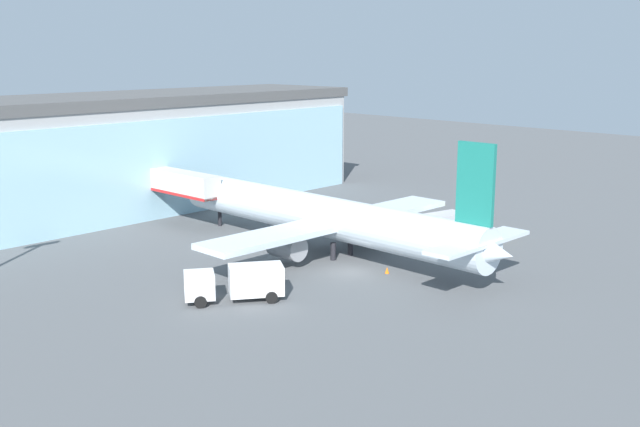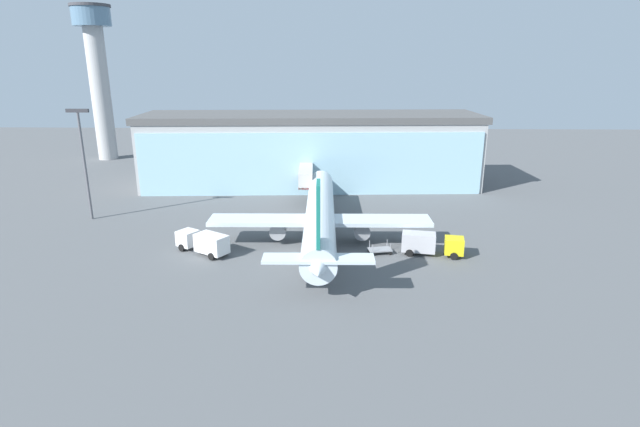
{
  "view_description": "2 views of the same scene",
  "coord_description": "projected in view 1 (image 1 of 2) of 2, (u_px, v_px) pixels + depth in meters",
  "views": [
    {
      "loc": [
        -44.23,
        -41.8,
        18.26
      ],
      "look_at": [
        1.1,
        4.88,
        4.1
      ],
      "focal_mm": 42.0,
      "sensor_mm": 36.0,
      "label": 1
    },
    {
      "loc": [
        4.2,
        -56.07,
        22.56
      ],
      "look_at": [
        2.57,
        5.01,
        3.88
      ],
      "focal_mm": 28.0,
      "sensor_mm": 36.0,
      "label": 2
    }
  ],
  "objects": [
    {
      "name": "terminal_building",
      "position": [
        125.0,
        152.0,
        87.56
      ],
      "size": [
        62.82,
        19.14,
        13.36
      ],
      "rotation": [
        0.0,
        0.0,
        0.05
      ],
      "color": "#A5A5A5",
      "rests_on": "ground"
    },
    {
      "name": "fuel_truck",
      "position": [
        455.0,
        223.0,
        74.51
      ],
      "size": [
        7.57,
        3.53,
        2.65
      ],
      "rotation": [
        0.0,
        0.0,
        6.11
      ],
      "color": "yellow",
      "rests_on": "ground"
    },
    {
      "name": "baggage_cart",
      "position": [
        415.0,
        243.0,
        70.78
      ],
      "size": [
        3.06,
        2.12,
        1.5
      ],
      "rotation": [
        0.0,
        0.0,
        0.2
      ],
      "color": "gray",
      "rests_on": "ground"
    },
    {
      "name": "safety_cone_wingtip",
      "position": [
        407.0,
        222.0,
        80.4
      ],
      "size": [
        0.36,
        0.36,
        0.55
      ],
      "primitive_type": "cone",
      "color": "orange",
      "rests_on": "ground"
    },
    {
      "name": "ground",
      "position": [
        351.0,
        271.0,
        63.29
      ],
      "size": [
        240.0,
        240.0,
        0.0
      ],
      "primitive_type": "plane",
      "color": "#545659"
    },
    {
      "name": "jet_bridge",
      "position": [
        173.0,
        183.0,
        80.47
      ],
      "size": [
        2.75,
        13.69,
        5.79
      ],
      "rotation": [
        0.0,
        0.0,
        1.61
      ],
      "color": "beige",
      "rests_on": "ground"
    },
    {
      "name": "airplane",
      "position": [
        325.0,
        217.0,
        68.31
      ],
      "size": [
        28.37,
        39.68,
        11.62
      ],
      "rotation": [
        0.0,
        0.0,
        1.59
      ],
      "color": "silver",
      "rests_on": "ground"
    },
    {
      "name": "safety_cone_nose",
      "position": [
        387.0,
        270.0,
        62.7
      ],
      "size": [
        0.36,
        0.36,
        0.55
      ],
      "primitive_type": "cone",
      "color": "orange",
      "rests_on": "ground"
    },
    {
      "name": "catering_truck",
      "position": [
        238.0,
        282.0,
        55.6
      ],
      "size": [
        7.33,
        5.79,
        2.65
      ],
      "rotation": [
        0.0,
        0.0,
        2.57
      ],
      "color": "silver",
      "rests_on": "ground"
    }
  ]
}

